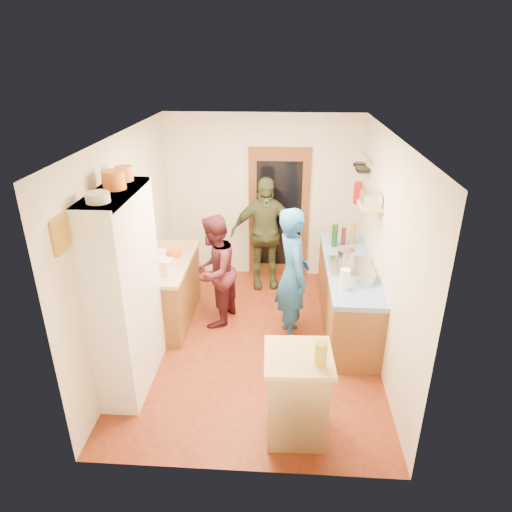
# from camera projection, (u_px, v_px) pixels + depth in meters

# --- Properties ---
(floor) EXTENTS (3.00, 4.00, 0.02)m
(floor) POSITION_uv_depth(u_px,v_px,m) (255.00, 341.00, 5.89)
(floor) COLOR maroon
(floor) RESTS_ON ground
(ceiling) EXTENTS (3.00, 4.00, 0.02)m
(ceiling) POSITION_uv_depth(u_px,v_px,m) (254.00, 134.00, 4.81)
(ceiling) COLOR silver
(ceiling) RESTS_ON ground
(wall_back) EXTENTS (3.00, 0.02, 2.60)m
(wall_back) POSITION_uv_depth(u_px,v_px,m) (263.00, 198.00, 7.17)
(wall_back) COLOR silver
(wall_back) RESTS_ON ground
(wall_front) EXTENTS (3.00, 0.02, 2.60)m
(wall_front) POSITION_uv_depth(u_px,v_px,m) (237.00, 351.00, 3.52)
(wall_front) COLOR silver
(wall_front) RESTS_ON ground
(wall_left) EXTENTS (0.02, 4.00, 2.60)m
(wall_left) POSITION_uv_depth(u_px,v_px,m) (128.00, 245.00, 5.44)
(wall_left) COLOR silver
(wall_left) RESTS_ON ground
(wall_right) EXTENTS (0.02, 4.00, 2.60)m
(wall_right) POSITION_uv_depth(u_px,v_px,m) (385.00, 252.00, 5.26)
(wall_right) COLOR silver
(wall_right) RESTS_ON ground
(door_frame) EXTENTS (0.95, 0.06, 2.10)m
(door_frame) POSITION_uv_depth(u_px,v_px,m) (279.00, 214.00, 7.23)
(door_frame) COLOR brown
(door_frame) RESTS_ON ground
(door_glass) EXTENTS (0.70, 0.02, 1.70)m
(door_glass) POSITION_uv_depth(u_px,v_px,m) (279.00, 215.00, 7.19)
(door_glass) COLOR black
(door_glass) RESTS_ON door_frame
(hutch_body) EXTENTS (0.40, 1.20, 2.20)m
(hutch_body) POSITION_uv_depth(u_px,v_px,m) (126.00, 293.00, 4.78)
(hutch_body) COLOR white
(hutch_body) RESTS_ON ground
(hutch_top_shelf) EXTENTS (0.40, 1.14, 0.04)m
(hutch_top_shelf) POSITION_uv_depth(u_px,v_px,m) (113.00, 193.00, 4.33)
(hutch_top_shelf) COLOR white
(hutch_top_shelf) RESTS_ON hutch_body
(plate_stack) EXTENTS (0.21, 0.21, 0.09)m
(plate_stack) POSITION_uv_depth(u_px,v_px,m) (98.00, 197.00, 3.99)
(plate_stack) COLOR white
(plate_stack) RESTS_ON hutch_top_shelf
(orange_pot_a) EXTENTS (0.22, 0.22, 0.18)m
(orange_pot_a) POSITION_uv_depth(u_px,v_px,m) (114.00, 180.00, 4.36)
(orange_pot_a) COLOR orange
(orange_pot_a) RESTS_ON hutch_top_shelf
(orange_pot_b) EXTENTS (0.17, 0.17, 0.15)m
(orange_pot_b) POSITION_uv_depth(u_px,v_px,m) (124.00, 173.00, 4.64)
(orange_pot_b) COLOR orange
(orange_pot_b) RESTS_ON hutch_top_shelf
(left_counter_base) EXTENTS (0.60, 1.40, 0.85)m
(left_counter_base) POSITION_uv_depth(u_px,v_px,m) (169.00, 292.00, 6.19)
(left_counter_base) COLOR brown
(left_counter_base) RESTS_ON ground
(left_counter_top) EXTENTS (0.64, 1.44, 0.05)m
(left_counter_top) POSITION_uv_depth(u_px,v_px,m) (166.00, 262.00, 6.00)
(left_counter_top) COLOR tan
(left_counter_top) RESTS_ON left_counter_base
(toaster) EXTENTS (0.30, 0.23, 0.20)m
(toaster) POSITION_uv_depth(u_px,v_px,m) (162.00, 266.00, 5.59)
(toaster) COLOR white
(toaster) RESTS_ON left_counter_top
(kettle) EXTENTS (0.19, 0.19, 0.17)m
(kettle) POSITION_uv_depth(u_px,v_px,m) (160.00, 257.00, 5.89)
(kettle) COLOR white
(kettle) RESTS_ON left_counter_top
(orange_bowl) EXTENTS (0.24, 0.24, 0.09)m
(orange_bowl) POSITION_uv_depth(u_px,v_px,m) (174.00, 253.00, 6.10)
(orange_bowl) COLOR orange
(orange_bowl) RESTS_ON left_counter_top
(chopping_board) EXTENTS (0.33, 0.27, 0.02)m
(chopping_board) POSITION_uv_depth(u_px,v_px,m) (176.00, 244.00, 6.45)
(chopping_board) COLOR tan
(chopping_board) RESTS_ON left_counter_top
(right_counter_base) EXTENTS (0.60, 2.20, 0.84)m
(right_counter_base) POSITION_uv_depth(u_px,v_px,m) (347.00, 296.00, 6.09)
(right_counter_base) COLOR brown
(right_counter_base) RESTS_ON ground
(right_counter_top) EXTENTS (0.62, 2.22, 0.06)m
(right_counter_top) POSITION_uv_depth(u_px,v_px,m) (349.00, 266.00, 5.91)
(right_counter_top) COLOR #0341BF
(right_counter_top) RESTS_ON right_counter_base
(hob) EXTENTS (0.55, 0.58, 0.04)m
(hob) POSITION_uv_depth(u_px,v_px,m) (351.00, 266.00, 5.78)
(hob) COLOR silver
(hob) RESTS_ON right_counter_top
(pot_on_hob) EXTENTS (0.22, 0.22, 0.14)m
(pot_on_hob) POSITION_uv_depth(u_px,v_px,m) (346.00, 255.00, 5.87)
(pot_on_hob) COLOR silver
(pot_on_hob) RESTS_ON hob
(bottle_a) EXTENTS (0.10, 0.10, 0.32)m
(bottle_a) POSITION_uv_depth(u_px,v_px,m) (335.00, 235.00, 6.36)
(bottle_a) COLOR #143F14
(bottle_a) RESTS_ON right_counter_top
(bottle_b) EXTENTS (0.07, 0.07, 0.26)m
(bottle_b) POSITION_uv_depth(u_px,v_px,m) (343.00, 236.00, 6.42)
(bottle_b) COLOR #591419
(bottle_b) RESTS_ON right_counter_top
(bottle_c) EXTENTS (0.08, 0.08, 0.30)m
(bottle_c) POSITION_uv_depth(u_px,v_px,m) (353.00, 234.00, 6.44)
(bottle_c) COLOR olive
(bottle_c) RESTS_ON right_counter_top
(paper_towel) EXTENTS (0.15, 0.15, 0.25)m
(paper_towel) POSITION_uv_depth(u_px,v_px,m) (345.00, 279.00, 5.22)
(paper_towel) COLOR white
(paper_towel) RESTS_ON right_counter_top
(mixing_bowl) EXTENTS (0.30, 0.30, 0.11)m
(mixing_bowl) POSITION_uv_depth(u_px,v_px,m) (364.00, 278.00, 5.41)
(mixing_bowl) COLOR silver
(mixing_bowl) RESTS_ON right_counter_top
(island_base) EXTENTS (0.57, 0.57, 0.86)m
(island_base) POSITION_uv_depth(u_px,v_px,m) (297.00, 397.00, 4.31)
(island_base) COLOR tan
(island_base) RESTS_ON ground
(island_top) EXTENTS (0.64, 0.64, 0.05)m
(island_top) POSITION_uv_depth(u_px,v_px,m) (299.00, 357.00, 4.12)
(island_top) COLOR tan
(island_top) RESTS_ON island_base
(cutting_board) EXTENTS (0.36, 0.29, 0.02)m
(cutting_board) POSITION_uv_depth(u_px,v_px,m) (293.00, 353.00, 4.16)
(cutting_board) COLOR white
(cutting_board) RESTS_ON island_top
(oil_jar) EXTENTS (0.12, 0.12, 0.22)m
(oil_jar) POSITION_uv_depth(u_px,v_px,m) (321.00, 353.00, 3.95)
(oil_jar) COLOR #AD9E2D
(oil_jar) RESTS_ON island_top
(pan_rail) EXTENTS (0.02, 0.65, 0.02)m
(pan_rail) POSITION_uv_depth(u_px,v_px,m) (366.00, 158.00, 6.34)
(pan_rail) COLOR silver
(pan_rail) RESTS_ON wall_right
(pan_hang_a) EXTENTS (0.18, 0.18, 0.05)m
(pan_hang_a) POSITION_uv_depth(u_px,v_px,m) (363.00, 170.00, 6.24)
(pan_hang_a) COLOR black
(pan_hang_a) RESTS_ON pan_rail
(pan_hang_b) EXTENTS (0.16, 0.16, 0.05)m
(pan_hang_b) POSITION_uv_depth(u_px,v_px,m) (361.00, 168.00, 6.43)
(pan_hang_b) COLOR black
(pan_hang_b) RESTS_ON pan_rail
(pan_hang_c) EXTENTS (0.17, 0.17, 0.05)m
(pan_hang_c) POSITION_uv_depth(u_px,v_px,m) (359.00, 164.00, 6.60)
(pan_hang_c) COLOR black
(pan_hang_c) RESTS_ON pan_rail
(wall_shelf) EXTENTS (0.26, 0.42, 0.03)m
(wall_shelf) POSITION_uv_depth(u_px,v_px,m) (370.00, 206.00, 5.51)
(wall_shelf) COLOR tan
(wall_shelf) RESTS_ON wall_right
(radio) EXTENTS (0.22, 0.30, 0.15)m
(radio) POSITION_uv_depth(u_px,v_px,m) (371.00, 199.00, 5.47)
(radio) COLOR silver
(radio) RESTS_ON wall_shelf
(ext_bracket) EXTENTS (0.06, 0.10, 0.04)m
(ext_bracket) POSITION_uv_depth(u_px,v_px,m) (361.00, 196.00, 6.74)
(ext_bracket) COLOR black
(ext_bracket) RESTS_ON wall_right
(fire_extinguisher) EXTENTS (0.11, 0.11, 0.32)m
(fire_extinguisher) POSITION_uv_depth(u_px,v_px,m) (357.00, 193.00, 6.73)
(fire_extinguisher) COLOR red
(fire_extinguisher) RESTS_ON wall_right
(picture_frame) EXTENTS (0.03, 0.25, 0.30)m
(picture_frame) POSITION_uv_depth(u_px,v_px,m) (61.00, 234.00, 3.72)
(picture_frame) COLOR gold
(picture_frame) RESTS_ON wall_left
(person_hob) EXTENTS (0.56, 0.72, 1.75)m
(person_hob) POSITION_uv_depth(u_px,v_px,m) (296.00, 276.00, 5.63)
(person_hob) COLOR #1B4E8D
(person_hob) RESTS_ON ground
(person_left) EXTENTS (0.75, 0.87, 1.53)m
(person_left) POSITION_uv_depth(u_px,v_px,m) (218.00, 270.00, 6.02)
(person_left) COLOR #43181F
(person_left) RESTS_ON ground
(person_back) EXTENTS (1.08, 0.59, 1.75)m
(person_back) POSITION_uv_depth(u_px,v_px,m) (265.00, 233.00, 6.94)
(person_back) COLOR #384124
(person_back) RESTS_ON ground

